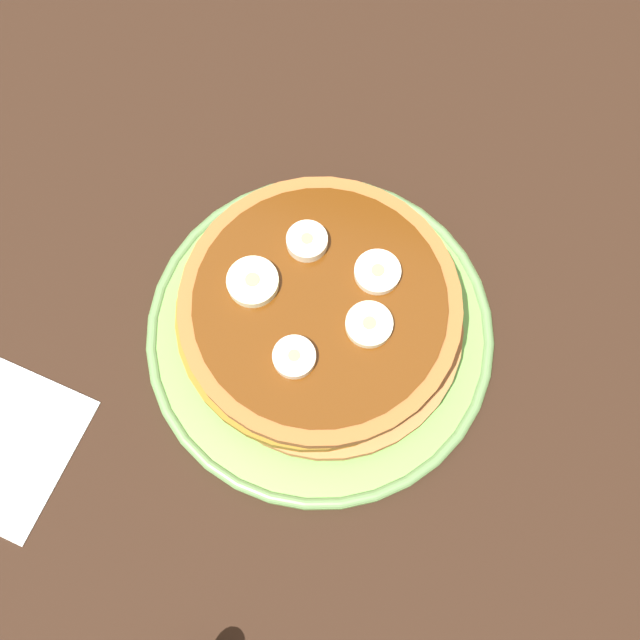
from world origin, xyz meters
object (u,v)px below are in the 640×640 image
(plate, at_px, (320,332))
(banana_slice_4, at_px, (377,272))
(banana_slice_1, at_px, (307,242))
(banana_slice_0, at_px, (294,357))
(banana_slice_3, at_px, (254,279))
(banana_slice_2, at_px, (369,325))
(pancake_stack, at_px, (320,318))

(plate, distance_m, banana_slice_4, 0.08)
(plate, relative_size, banana_slice_1, 9.24)
(banana_slice_0, xyz_separation_m, banana_slice_3, (0.04, 0.04, 0.00))
(plate, height_order, banana_slice_2, banana_slice_2)
(banana_slice_1, bearing_deg, banana_slice_0, -169.53)
(pancake_stack, bearing_deg, banana_slice_1, 27.29)
(plate, height_order, banana_slice_3, banana_slice_3)
(banana_slice_3, height_order, banana_slice_4, banana_slice_3)
(banana_slice_3, relative_size, banana_slice_4, 1.11)
(plate, relative_size, pancake_stack, 1.27)
(banana_slice_1, bearing_deg, banana_slice_3, 143.62)
(banana_slice_0, bearing_deg, banana_slice_3, 42.99)
(banana_slice_3, xyz_separation_m, banana_slice_4, (0.03, -0.08, -0.00))
(pancake_stack, distance_m, banana_slice_2, 0.05)
(pancake_stack, bearing_deg, banana_slice_0, 172.67)
(pancake_stack, height_order, banana_slice_4, banana_slice_4)
(pancake_stack, xyz_separation_m, banana_slice_1, (0.04, 0.02, 0.03))
(banana_slice_2, bearing_deg, banana_slice_1, 50.61)
(plate, distance_m, banana_slice_1, 0.08)
(banana_slice_2, relative_size, banana_slice_4, 0.99)
(pancake_stack, height_order, banana_slice_3, banana_slice_3)
(banana_slice_3, distance_m, banana_slice_4, 0.08)
(banana_slice_3, bearing_deg, banana_slice_2, -96.68)
(banana_slice_0, distance_m, banana_slice_2, 0.05)
(banana_slice_0, xyz_separation_m, banana_slice_1, (0.08, 0.01, 0.00))
(banana_slice_2, bearing_deg, pancake_stack, 79.55)
(plate, distance_m, banana_slice_3, 0.08)
(banana_slice_0, bearing_deg, pancake_stack, -7.33)
(banana_slice_4, bearing_deg, banana_slice_1, 80.96)
(pancake_stack, bearing_deg, plate, 7.57)
(plate, bearing_deg, banana_slice_1, 27.71)
(banana_slice_1, bearing_deg, banana_slice_4, -99.04)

